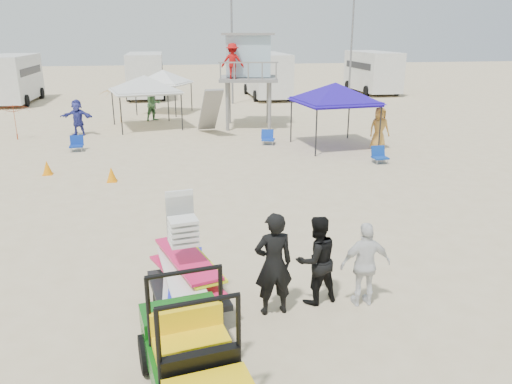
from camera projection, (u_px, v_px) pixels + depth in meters
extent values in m
plane|color=beige|center=(257.00, 313.00, 8.95)|extent=(140.00, 140.00, 0.00)
cube|color=#0C5310|center=(194.00, 368.00, 6.71)|extent=(1.51, 2.44, 0.40)
cube|color=yellow|center=(194.00, 352.00, 6.63)|extent=(1.14, 0.81, 0.22)
cube|color=black|center=(187.00, 290.00, 8.89)|extent=(1.46, 1.90, 0.11)
cylinder|color=black|center=(160.00, 302.00, 8.87)|extent=(0.26, 0.48, 0.45)
imported|color=black|center=(274.00, 264.00, 8.69)|extent=(0.73, 0.51, 1.90)
imported|color=black|center=(316.00, 260.00, 9.09)|extent=(0.96, 0.83, 1.69)
imported|color=white|center=(365.00, 265.00, 9.01)|extent=(0.94, 0.39, 1.60)
cylinder|color=gray|center=(231.00, 107.00, 24.85)|extent=(0.17, 0.17, 2.41)
cube|color=gray|center=(248.00, 79.00, 25.62)|extent=(3.32, 3.32, 0.15)
cube|color=#A1C1CF|center=(247.00, 56.00, 25.55)|extent=(2.50, 2.26, 2.03)
imported|color=#B20F0F|center=(236.00, 61.00, 24.31)|extent=(1.09, 0.63, 1.69)
cylinder|color=black|center=(311.00, 131.00, 19.96)|extent=(0.06, 0.06, 2.01)
pyramid|color=#230EA0|center=(336.00, 82.00, 20.99)|extent=(3.35, 3.35, 0.80)
cube|color=#230EA0|center=(335.00, 102.00, 21.24)|extent=(3.35, 3.35, 0.18)
cylinder|color=black|center=(114.00, 114.00, 24.24)|extent=(0.06, 0.06, 1.94)
pyramid|color=silver|center=(144.00, 75.00, 25.35)|extent=(3.77, 3.77, 0.80)
cube|color=silver|center=(145.00, 91.00, 25.60)|extent=(3.77, 3.77, 0.18)
cylinder|color=black|center=(143.00, 101.00, 29.16)|extent=(0.06, 0.06, 1.85)
pyramid|color=white|center=(163.00, 70.00, 30.03)|extent=(3.56, 3.56, 0.80)
cube|color=white|center=(164.00, 83.00, 30.28)|extent=(3.56, 3.56, 0.18)
imported|color=#B23813|center=(15.00, 122.00, 22.93)|extent=(1.84, 1.87, 1.66)
imported|color=orange|center=(120.00, 105.00, 27.29)|extent=(2.38, 2.41, 1.94)
cone|color=orange|center=(112.00, 174.00, 16.68)|extent=(0.34, 0.34, 0.50)
cone|color=orange|center=(47.00, 168.00, 17.50)|extent=(0.34, 0.34, 0.50)
cube|color=navy|center=(76.00, 146.00, 20.92)|extent=(0.57, 0.53, 0.06)
cube|color=navy|center=(77.00, 140.00, 21.09)|extent=(0.55, 0.21, 0.44)
cylinder|color=#B2B2B7|center=(70.00, 150.00, 20.74)|extent=(0.03, 0.03, 0.20)
cube|color=#0D3793|center=(380.00, 158.00, 19.00)|extent=(0.58, 0.54, 0.06)
cube|color=#0D3793|center=(378.00, 151.00, 19.16)|extent=(0.55, 0.21, 0.44)
cylinder|color=#B2B2B7|center=(376.00, 162.00, 18.81)|extent=(0.03, 0.03, 0.20)
cube|color=#0F37A8|center=(268.00, 140.00, 22.17)|extent=(0.68, 0.66, 0.06)
cube|color=#0F37A8|center=(267.00, 134.00, 22.33)|extent=(0.57, 0.35, 0.44)
cylinder|color=#B2B2B7|center=(264.00, 143.00, 21.98)|extent=(0.03, 0.03, 0.20)
cube|color=silver|center=(13.00, 77.00, 34.60)|extent=(2.50, 6.80, 3.00)
cube|color=black|center=(12.00, 71.00, 34.46)|extent=(2.54, 5.44, 0.50)
cube|color=silver|center=(146.00, 74.00, 37.46)|extent=(2.50, 6.50, 3.00)
cube|color=black|center=(145.00, 68.00, 37.32)|extent=(2.54, 5.20, 0.50)
cylinder|color=black|center=(128.00, 96.00, 35.72)|extent=(0.25, 0.80, 0.80)
cube|color=silver|center=(267.00, 74.00, 37.51)|extent=(2.50, 7.00, 3.00)
cube|color=black|center=(267.00, 68.00, 37.37)|extent=(2.54, 5.60, 0.50)
cylinder|color=black|center=(256.00, 96.00, 35.63)|extent=(0.25, 0.80, 0.80)
cube|color=silver|center=(372.00, 71.00, 40.38)|extent=(2.50, 6.60, 3.00)
cube|color=black|center=(373.00, 65.00, 40.24)|extent=(2.54, 5.28, 0.50)
cylinder|color=black|center=(366.00, 91.00, 38.61)|extent=(0.25, 0.80, 0.80)
cylinder|color=slate|center=(232.00, 44.00, 33.52)|extent=(0.14, 0.14, 8.00)
cylinder|color=slate|center=(352.00, 43.00, 36.39)|extent=(0.14, 0.14, 8.00)
imported|color=#518852|center=(153.00, 104.00, 27.87)|extent=(1.14, 1.07, 1.85)
imported|color=#C48938|center=(379.00, 128.00, 21.08)|extent=(0.89, 0.59, 1.79)
imported|color=#303592|center=(77.00, 117.00, 23.99)|extent=(1.67, 0.88, 1.72)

